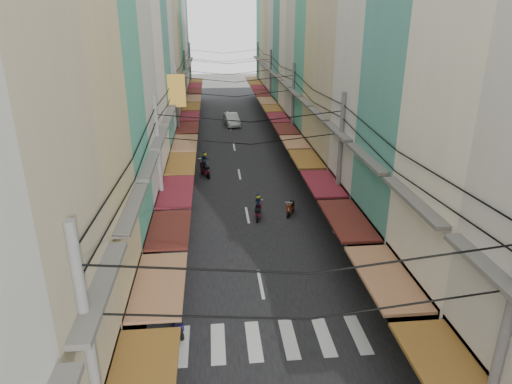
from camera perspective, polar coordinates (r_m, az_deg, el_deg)
ground at (r=23.78m, az=0.07°, el=-8.87°), size 160.00×160.00×0.00m
road at (r=42.22m, az=-2.61°, el=4.89°), size 10.00×80.00×0.02m
sidewalk_left at (r=42.41m, az=-11.44°, el=4.58°), size 3.00×80.00×0.06m
sidewalk_right at (r=43.02m, az=6.11°, el=5.13°), size 3.00×80.00×0.06m
crosswalk at (r=18.85m, az=1.95°, el=-17.98°), size 7.55×2.40×0.01m
building_row_left at (r=37.53m, az=-15.31°, el=17.31°), size 7.80×67.67×23.70m
building_row_right at (r=38.29m, az=9.94°, el=17.23°), size 7.80×68.98×22.59m
utility_poles at (r=35.92m, az=-2.34°, el=12.73°), size 10.20×66.13×8.20m
white_car at (r=53.14m, az=-3.05°, el=8.32°), size 5.01×2.47×1.70m
bicycle at (r=23.39m, az=17.07°, el=-10.48°), size 1.89×1.03×1.23m
moving_scooters at (r=28.53m, az=-4.55°, el=-2.29°), size 6.99×20.81×2.00m
parked_scooters at (r=21.43m, az=9.60°, el=-11.48°), size 13.18×13.48×0.95m
pedestrians at (r=23.25m, az=-9.31°, el=-7.08°), size 11.91×19.69×2.09m
market_umbrella at (r=20.82m, az=18.75°, el=-8.68°), size 2.10×2.10×2.21m
traffic_sign at (r=19.36m, az=18.55°, el=-10.62°), size 0.10×0.63×2.86m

